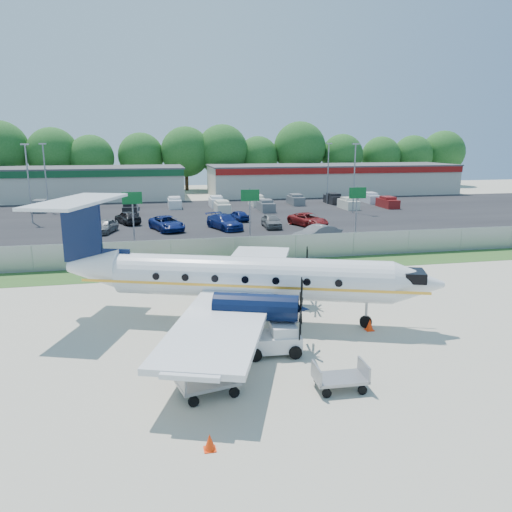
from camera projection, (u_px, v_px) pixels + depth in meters
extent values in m
plane|color=#BBB59E|center=(280.00, 324.00, 26.28)|extent=(170.00, 170.00, 0.00)
cube|color=#2D561E|center=(240.00, 268.00, 37.71)|extent=(170.00, 4.00, 0.02)
cube|color=black|center=(226.00, 249.00, 44.38)|extent=(170.00, 8.00, 0.02)
cube|color=black|center=(201.00, 215.00, 64.39)|extent=(170.00, 32.00, 0.02)
cube|color=gray|center=(235.00, 250.00, 39.39)|extent=(120.00, 0.02, 1.90)
cube|color=gray|center=(235.00, 238.00, 39.17)|extent=(120.00, 0.06, 0.06)
cube|color=gray|center=(235.00, 261.00, 39.61)|extent=(120.00, 0.06, 0.06)
cube|color=beige|center=(37.00, 185.00, 79.94)|extent=(46.00, 12.00, 5.00)
cube|color=#474749|center=(36.00, 168.00, 79.35)|extent=(46.40, 12.40, 0.24)
cube|color=#0F4723|center=(27.00, 175.00, 73.68)|extent=(46.00, 0.20, 1.00)
cube|color=beige|center=(332.00, 180.00, 90.05)|extent=(44.00, 12.00, 5.00)
cube|color=#474749|center=(333.00, 165.00, 89.46)|extent=(44.40, 12.40, 0.24)
cube|color=maroon|center=(346.00, 171.00, 83.79)|extent=(44.00, 0.20, 1.00)
cylinder|color=gray|center=(133.00, 217.00, 46.01)|extent=(0.14, 0.14, 5.00)
cube|color=#0C5923|center=(132.00, 198.00, 45.46)|extent=(1.80, 0.08, 1.10)
cylinder|color=gray|center=(250.00, 214.00, 48.24)|extent=(0.14, 0.14, 5.00)
cube|color=#0C5923|center=(250.00, 195.00, 47.69)|extent=(1.80, 0.08, 1.10)
cylinder|color=gray|center=(356.00, 211.00, 50.46)|extent=(0.14, 0.14, 5.00)
cube|color=#0C5923|center=(358.00, 193.00, 49.91)|extent=(1.80, 0.08, 1.10)
cylinder|color=gray|center=(29.00, 184.00, 57.43)|extent=(0.18, 0.18, 9.00)
cube|color=gray|center=(25.00, 144.00, 56.41)|extent=(0.90, 0.35, 0.18)
cylinder|color=gray|center=(354.00, 179.00, 65.52)|extent=(0.18, 0.18, 9.00)
cube|color=gray|center=(356.00, 144.00, 64.50)|extent=(0.90, 0.35, 0.18)
cylinder|color=gray|center=(46.00, 178.00, 66.96)|extent=(0.18, 0.18, 9.00)
cube|color=gray|center=(42.00, 144.00, 65.94)|extent=(0.90, 0.35, 0.18)
cylinder|color=gray|center=(328.00, 174.00, 75.05)|extent=(0.18, 0.18, 9.00)
cube|color=gray|center=(329.00, 143.00, 74.03)|extent=(0.90, 0.35, 0.18)
cylinder|color=white|center=(252.00, 278.00, 25.95)|extent=(14.17, 6.87, 2.17)
cone|color=white|center=(418.00, 284.00, 24.84)|extent=(3.10, 2.89, 2.17)
cone|color=white|center=(94.00, 268.00, 27.04)|extent=(3.53, 3.05, 2.17)
cube|color=black|center=(414.00, 276.00, 24.78)|extent=(1.47, 1.74, 0.51)
cube|color=white|center=(241.00, 289.00, 26.17)|extent=(10.24, 20.15, 0.25)
cylinder|color=black|center=(256.00, 307.00, 22.76)|extent=(4.08, 2.50, 1.26)
cylinder|color=black|center=(271.00, 270.00, 29.16)|extent=(4.08, 2.50, 1.26)
cube|color=black|center=(82.00, 232.00, 26.67)|extent=(2.11, 0.93, 3.31)
cube|color=white|center=(77.00, 201.00, 26.32)|extent=(4.98, 7.59, 0.16)
cylinder|color=gray|center=(366.00, 314.00, 25.55)|extent=(0.14, 0.14, 1.48)
cylinder|color=black|center=(366.00, 322.00, 25.64)|extent=(0.67, 0.41, 0.64)
cylinder|color=black|center=(229.00, 339.00, 23.30)|extent=(0.84, 0.68, 0.73)
cylinder|color=black|center=(250.00, 296.00, 29.69)|extent=(0.84, 0.68, 0.73)
cube|color=white|center=(272.00, 341.00, 22.54)|extent=(2.57, 1.63, 0.70)
cube|color=white|center=(283.00, 330.00, 22.49)|extent=(1.17, 1.36, 0.50)
cube|color=black|center=(293.00, 329.00, 22.55)|extent=(0.24, 1.10, 0.40)
cylinder|color=black|center=(255.00, 355.00, 21.71)|extent=(0.61, 0.25, 0.60)
cylinder|color=black|center=(250.00, 341.00, 23.21)|extent=(0.61, 0.25, 0.60)
cylinder|color=black|center=(295.00, 352.00, 21.98)|extent=(0.61, 0.25, 0.60)
cylinder|color=black|center=(288.00, 339.00, 23.47)|extent=(0.61, 0.25, 0.60)
cube|color=gray|center=(208.00, 382.00, 18.83)|extent=(2.53, 1.85, 0.14)
cube|color=gray|center=(180.00, 379.00, 18.31)|extent=(0.40, 1.35, 0.68)
cube|color=gray|center=(235.00, 368.00, 19.20)|extent=(0.40, 1.35, 0.68)
cylinder|color=black|center=(194.00, 402.00, 18.02)|extent=(0.43, 0.23, 0.41)
cylinder|color=black|center=(183.00, 386.00, 19.13)|extent=(0.43, 0.23, 0.41)
cylinder|color=black|center=(234.00, 392.00, 18.68)|extent=(0.43, 0.23, 0.41)
cylinder|color=black|center=(222.00, 378.00, 19.79)|extent=(0.43, 0.23, 0.41)
cube|color=gray|center=(340.00, 378.00, 19.25)|extent=(2.05, 1.27, 0.12)
cube|color=gray|center=(317.00, 373.00, 19.02)|extent=(0.12, 1.21, 0.60)
cube|color=gray|center=(364.00, 369.00, 19.34)|extent=(0.12, 1.21, 0.60)
cylinder|color=black|center=(327.00, 393.00, 18.66)|extent=(0.37, 0.13, 0.36)
cylinder|color=black|center=(318.00, 380.00, 19.72)|extent=(0.37, 0.13, 0.36)
cylinder|color=black|center=(362.00, 390.00, 18.90)|extent=(0.37, 0.13, 0.36)
cylinder|color=black|center=(352.00, 377.00, 19.96)|extent=(0.37, 0.13, 0.36)
cone|color=#FF3408|center=(370.00, 325.00, 25.30)|extent=(0.39, 0.39, 0.58)
cube|color=#FF3408|center=(369.00, 330.00, 25.36)|extent=(0.41, 0.41, 0.03)
cone|color=#FF3408|center=(210.00, 442.00, 15.50)|extent=(0.36, 0.36, 0.55)
cube|color=#FF3408|center=(210.00, 449.00, 15.56)|extent=(0.38, 0.38, 0.03)
cone|color=#FF3408|center=(156.00, 274.00, 34.97)|extent=(0.39, 0.39, 0.59)
cube|color=#FF3408|center=(157.00, 278.00, 35.03)|extent=(0.42, 0.42, 0.03)
imported|color=#595B5E|center=(317.00, 243.00, 47.03)|extent=(5.30, 3.49, 1.65)
imported|color=#595B5E|center=(106.00, 233.00, 52.04)|extent=(2.83, 4.56, 1.45)
imported|color=navy|center=(167.00, 230.00, 53.48)|extent=(4.14, 6.09, 1.55)
imported|color=navy|center=(225.00, 229.00, 54.28)|extent=(4.00, 5.97, 1.61)
imported|color=#595B5E|center=(271.00, 228.00, 55.24)|extent=(1.93, 4.47, 1.50)
imported|color=maroon|center=(308.00, 226.00, 56.19)|extent=(4.14, 5.83, 1.48)
imported|color=black|center=(128.00, 224.00, 57.70)|extent=(3.49, 4.94, 1.56)
imported|color=navy|center=(238.00, 221.00, 59.91)|extent=(2.65, 4.05, 1.28)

